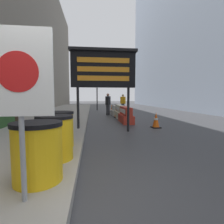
# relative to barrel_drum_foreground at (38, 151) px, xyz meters

# --- Properties ---
(ground_plane) EXTENTS (120.00, 120.00, 0.00)m
(ground_plane) POSITION_rel_barrel_drum_foreground_xyz_m (0.53, -0.41, -0.61)
(ground_plane) COLOR #38383A
(bare_tree) EXTENTS (2.02, 2.14, 3.75)m
(bare_tree) POSITION_rel_barrel_drum_foreground_xyz_m (-3.04, 6.94, 1.42)
(bare_tree) COLOR #4C3D2D
(bare_tree) RESTS_ON sidewalk_left
(barrel_drum_foreground) EXTENTS (0.72, 0.72, 0.87)m
(barrel_drum_foreground) POSITION_rel_barrel_drum_foreground_xyz_m (0.00, 0.00, 0.00)
(barrel_drum_foreground) COLOR yellow
(barrel_drum_foreground) RESTS_ON sidewalk_left
(barrel_drum_middle) EXTENTS (0.72, 0.72, 0.87)m
(barrel_drum_middle) POSITION_rel_barrel_drum_foreground_xyz_m (0.06, 0.90, 0.00)
(barrel_drum_middle) COLOR yellow
(barrel_drum_middle) RESTS_ON sidewalk_left
(barrel_drum_back) EXTENTS (0.72, 0.72, 0.87)m
(barrel_drum_back) POSITION_rel_barrel_drum_foreground_xyz_m (-0.02, 1.80, 0.00)
(barrel_drum_back) COLOR yellow
(barrel_drum_back) RESTS_ON sidewalk_left
(warning_sign) EXTENTS (0.74, 0.08, 1.99)m
(warning_sign) POSITION_rel_barrel_drum_foreground_xyz_m (-0.01, -0.52, 0.95)
(warning_sign) COLOR gray
(warning_sign) RESTS_ON sidewalk_left
(message_board) EXTENTS (2.62, 0.36, 3.24)m
(message_board) POSITION_rel_barrel_drum_foreground_xyz_m (1.25, 4.31, 1.86)
(message_board) COLOR black
(message_board) RESTS_ON ground_plane
(jersey_barrier_red_striped) EXTENTS (0.58, 1.86, 0.86)m
(jersey_barrier_red_striped) POSITION_rel_barrel_drum_foreground_xyz_m (2.64, 6.82, -0.23)
(jersey_barrier_red_striped) COLOR red
(jersey_barrier_red_striped) RESTS_ON ground_plane
(jersey_barrier_cream) EXTENTS (0.51, 2.02, 0.87)m
(jersey_barrier_cream) POSITION_rel_barrel_drum_foreground_xyz_m (2.64, 9.00, -0.22)
(jersey_barrier_cream) COLOR beige
(jersey_barrier_cream) RESTS_ON ground_plane
(jersey_barrier_white) EXTENTS (0.60, 1.79, 0.75)m
(jersey_barrier_white) POSITION_rel_barrel_drum_foreground_xyz_m (2.64, 11.09, -0.28)
(jersey_barrier_white) COLOR silver
(jersey_barrier_white) RESTS_ON ground_plane
(traffic_cone_near) EXTENTS (0.42, 0.42, 0.74)m
(traffic_cone_near) POSITION_rel_barrel_drum_foreground_xyz_m (2.51, 9.22, -0.24)
(traffic_cone_near) COLOR black
(traffic_cone_near) RESTS_ON ground_plane
(traffic_cone_mid) EXTENTS (0.37, 0.37, 0.67)m
(traffic_cone_mid) POSITION_rel_barrel_drum_foreground_xyz_m (2.70, 14.20, -0.28)
(traffic_cone_mid) COLOR black
(traffic_cone_mid) RESTS_ON ground_plane
(traffic_cone_far) EXTENTS (0.40, 0.40, 0.71)m
(traffic_cone_far) POSITION_rel_barrel_drum_foreground_xyz_m (3.69, 5.02, -0.26)
(traffic_cone_far) COLOR black
(traffic_cone_far) RESTS_ON ground_plane
(traffic_light_near_curb) EXTENTS (0.28, 0.45, 4.04)m
(traffic_light_near_curb) POSITION_rel_barrel_drum_foreground_xyz_m (1.36, 16.23, 2.32)
(traffic_light_near_curb) COLOR #2D2D30
(traffic_light_near_curb) RESTS_ON ground_plane
(pedestrian_worker) EXTENTS (0.44, 0.51, 1.69)m
(pedestrian_worker) POSITION_rel_barrel_drum_foreground_xyz_m (2.04, 10.96, 0.39)
(pedestrian_worker) COLOR #333338
(pedestrian_worker) RESTS_ON ground_plane
(pedestrian_passerby) EXTENTS (0.51, 0.43, 1.66)m
(pedestrian_passerby) POSITION_rel_barrel_drum_foreground_xyz_m (3.62, 13.15, 0.37)
(pedestrian_passerby) COLOR #333338
(pedestrian_passerby) RESTS_ON ground_plane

